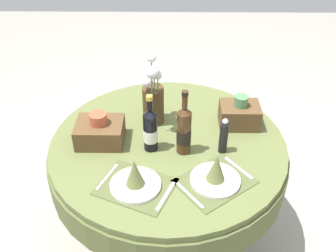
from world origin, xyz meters
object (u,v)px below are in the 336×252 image
flower_vase (153,98)px  wine_bottle_left (184,130)px  dining_table (168,160)px  woven_basket_side_right (239,114)px  wine_bottle_centre (150,129)px  woven_basket_side_left (100,131)px  place_setting_right (216,175)px  place_setting_left (135,179)px  pepper_mill (224,137)px

flower_vase → wine_bottle_left: flower_vase is taller
wine_bottle_left → dining_table: bearing=136.0°
flower_vase → woven_basket_side_right: bearing=-2.1°
wine_bottle_centre → woven_basket_side_right: bearing=24.3°
wine_bottle_left → woven_basket_side_right: bearing=37.1°
wine_bottle_centre → woven_basket_side_left: size_ratio=1.31×
wine_bottle_left → woven_basket_side_left: size_ratio=1.47×
wine_bottle_left → flower_vase: bearing=122.7°
dining_table → woven_basket_side_right: size_ratio=5.88×
dining_table → woven_basket_side_right: (0.40, 0.16, 0.20)m
place_setting_right → wine_bottle_left: 0.28m
wine_bottle_centre → woven_basket_side_right: 0.54m
wine_bottle_centre → place_setting_left: bearing=-101.7°
place_setting_right → flower_vase: size_ratio=1.05×
place_setting_left → place_setting_right: bearing=5.7°
flower_vase → place_setting_left: bearing=-96.9°
flower_vase → woven_basket_side_left: (-0.28, -0.18, -0.10)m
flower_vase → woven_basket_side_left: size_ratio=1.63×
dining_table → flower_vase: 0.36m
woven_basket_side_right → wine_bottle_centre: bearing=-155.7°
woven_basket_side_right → place_setting_right: bearing=-110.2°
dining_table → pepper_mill: size_ratio=6.29×
place_setting_left → wine_bottle_left: (0.23, 0.26, 0.09)m
dining_table → pepper_mill: bearing=-15.1°
wine_bottle_centre → woven_basket_side_right: wine_bottle_centre is taller
flower_vase → wine_bottle_left: size_ratio=1.11×
place_setting_left → flower_vase: size_ratio=1.02×
place_setting_left → woven_basket_side_right: (0.55, 0.50, 0.02)m
place_setting_right → wine_bottle_left: bearing=123.0°
flower_vase → pepper_mill: bearing=-34.8°
flower_vase → woven_basket_side_left: flower_vase is taller
wine_bottle_left → woven_basket_side_right: wine_bottle_left is taller
woven_basket_side_right → pepper_mill: bearing=-115.8°
flower_vase → woven_basket_side_left: 0.34m
place_setting_left → woven_basket_side_left: bearing=122.1°
place_setting_right → woven_basket_side_left: size_ratio=1.72×
woven_basket_side_left → wine_bottle_left: bearing=-10.0°
place_setting_right → wine_bottle_centre: wine_bottle_centre is taller
wine_bottle_centre → wine_bottle_left: bearing=-6.9°
place_setting_left → wine_bottle_left: size_ratio=1.14×
woven_basket_side_left → woven_basket_side_right: (0.76, 0.16, 0.00)m
pepper_mill → woven_basket_side_left: 0.65m
wine_bottle_centre → place_setting_right: bearing=-37.8°
dining_table → flower_vase: size_ratio=3.19×
pepper_mill → woven_basket_side_left: pepper_mill is taller
woven_basket_side_left → pepper_mill: bearing=-6.7°
wine_bottle_left → wine_bottle_centre: wine_bottle_left is taller
wine_bottle_left → wine_bottle_centre: (-0.17, 0.02, -0.01)m
woven_basket_side_left → flower_vase: bearing=33.1°
place_setting_left → woven_basket_side_right: bearing=42.6°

